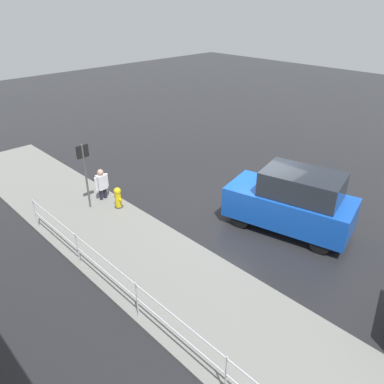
{
  "coord_description": "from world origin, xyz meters",
  "views": [
    {
      "loc": [
        -6.56,
        9.24,
        6.72
      ],
      "look_at": [
        1.38,
        1.51,
        0.9
      ],
      "focal_mm": 35.0,
      "sensor_mm": 36.0,
      "label": 1
    }
  ],
  "objects_px": {
    "moving_hatchback": "(292,201)",
    "sign_post": "(85,167)",
    "fire_hydrant": "(118,198)",
    "pedestrian": "(102,183)"
  },
  "relations": [
    {
      "from": "moving_hatchback",
      "to": "sign_post",
      "type": "distance_m",
      "value": 6.93
    },
    {
      "from": "moving_hatchback",
      "to": "sign_post",
      "type": "height_order",
      "value": "sign_post"
    },
    {
      "from": "fire_hydrant",
      "to": "sign_post",
      "type": "distance_m",
      "value": 1.56
    },
    {
      "from": "fire_hydrant",
      "to": "moving_hatchback",
      "type": "bearing_deg",
      "value": -147.73
    },
    {
      "from": "moving_hatchback",
      "to": "pedestrian",
      "type": "height_order",
      "value": "moving_hatchback"
    },
    {
      "from": "moving_hatchback",
      "to": "pedestrian",
      "type": "bearing_deg",
      "value": 28.47
    },
    {
      "from": "moving_hatchback",
      "to": "sign_post",
      "type": "bearing_deg",
      "value": 34.24
    },
    {
      "from": "fire_hydrant",
      "to": "sign_post",
      "type": "xyz_separation_m",
      "value": [
        0.71,
        0.73,
        1.18
      ]
    },
    {
      "from": "sign_post",
      "to": "fire_hydrant",
      "type": "bearing_deg",
      "value": -134.3
    },
    {
      "from": "pedestrian",
      "to": "sign_post",
      "type": "xyz_separation_m",
      "value": [
        -0.21,
        0.68,
        0.9
      ]
    }
  ]
}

